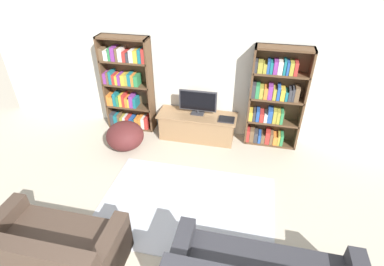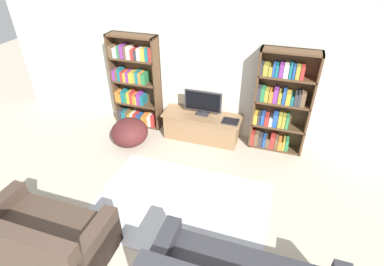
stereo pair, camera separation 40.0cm
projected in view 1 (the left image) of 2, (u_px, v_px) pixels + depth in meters
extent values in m
cube|color=silver|center=(209.00, 70.00, 5.47)|extent=(8.80, 0.06, 2.60)
cube|color=#513823|center=(106.00, 83.00, 5.87)|extent=(0.04, 0.30, 1.87)
cube|color=#513823|center=(151.00, 87.00, 5.71)|extent=(0.04, 0.30, 1.87)
cube|color=#513823|center=(131.00, 82.00, 5.90)|extent=(0.96, 0.04, 1.87)
cube|color=#513823|center=(122.00, 37.00, 5.29)|extent=(0.96, 0.30, 0.04)
cube|color=#513823|center=(133.00, 125.00, 6.29)|extent=(0.92, 0.30, 0.04)
cube|color=#333338|center=(114.00, 117.00, 6.27)|extent=(0.08, 0.24, 0.26)
cube|color=#196B75|center=(118.00, 118.00, 6.27)|extent=(0.08, 0.24, 0.23)
cube|color=brown|center=(121.00, 118.00, 6.25)|extent=(0.04, 0.24, 0.26)
cube|color=#9E9333|center=(123.00, 120.00, 6.25)|extent=(0.06, 0.24, 0.19)
cube|color=silver|center=(126.00, 120.00, 6.24)|extent=(0.05, 0.24, 0.22)
cube|color=#B72D28|center=(129.00, 120.00, 6.22)|extent=(0.07, 0.24, 0.21)
cube|color=#234C99|center=(132.00, 121.00, 6.22)|extent=(0.06, 0.24, 0.20)
cube|color=#196B75|center=(135.00, 122.00, 6.21)|extent=(0.04, 0.24, 0.17)
cube|color=orange|center=(138.00, 121.00, 6.19)|extent=(0.08, 0.24, 0.21)
cube|color=orange|center=(141.00, 121.00, 6.17)|extent=(0.05, 0.24, 0.25)
cube|color=silver|center=(144.00, 122.00, 6.16)|extent=(0.07, 0.24, 0.23)
cube|color=#B72D28|center=(148.00, 122.00, 6.14)|extent=(0.07, 0.24, 0.25)
cube|color=#513823|center=(131.00, 106.00, 6.04)|extent=(0.92, 0.30, 0.04)
cube|color=orange|center=(110.00, 98.00, 6.03)|extent=(0.04, 0.24, 0.21)
cube|color=orange|center=(113.00, 99.00, 6.03)|extent=(0.08, 0.24, 0.18)
cube|color=#196B75|center=(116.00, 98.00, 5.99)|extent=(0.06, 0.24, 0.26)
cube|color=#2D7F47|center=(119.00, 100.00, 6.00)|extent=(0.05, 0.24, 0.20)
cube|color=gold|center=(122.00, 99.00, 5.98)|extent=(0.06, 0.24, 0.24)
cube|color=#B72D28|center=(125.00, 99.00, 5.96)|extent=(0.05, 0.24, 0.25)
cube|color=orange|center=(128.00, 101.00, 5.97)|extent=(0.05, 0.24, 0.19)
cube|color=gold|center=(130.00, 101.00, 5.97)|extent=(0.04, 0.24, 0.17)
cube|color=#7F338C|center=(133.00, 100.00, 5.93)|extent=(0.08, 0.24, 0.25)
cube|color=#196B75|center=(136.00, 102.00, 5.94)|extent=(0.06, 0.24, 0.19)
cube|color=#513823|center=(128.00, 84.00, 5.78)|extent=(0.92, 0.30, 0.04)
cube|color=#7F338C|center=(107.00, 77.00, 5.78)|extent=(0.06, 0.24, 0.20)
cube|color=brown|center=(110.00, 76.00, 5.76)|extent=(0.04, 0.24, 0.23)
cube|color=#196B75|center=(112.00, 76.00, 5.74)|extent=(0.06, 0.24, 0.25)
cube|color=#B72D28|center=(115.00, 78.00, 5.75)|extent=(0.05, 0.24, 0.19)
cube|color=gold|center=(118.00, 79.00, 5.74)|extent=(0.05, 0.24, 0.18)
cube|color=#7F338C|center=(121.00, 78.00, 5.72)|extent=(0.05, 0.24, 0.20)
cube|color=gold|center=(125.00, 79.00, 5.71)|extent=(0.08, 0.24, 0.20)
cube|color=#9E9333|center=(128.00, 79.00, 5.69)|extent=(0.05, 0.24, 0.22)
cube|color=#196B75|center=(131.00, 78.00, 5.68)|extent=(0.06, 0.24, 0.23)
cube|color=orange|center=(134.00, 79.00, 5.67)|extent=(0.05, 0.24, 0.22)
cube|color=#2D7F47|center=(137.00, 80.00, 5.66)|extent=(0.08, 0.24, 0.20)
cube|color=#513823|center=(125.00, 61.00, 5.52)|extent=(0.92, 0.30, 0.04)
cube|color=brown|center=(103.00, 53.00, 5.51)|extent=(0.07, 0.24, 0.22)
cube|color=silver|center=(108.00, 54.00, 5.51)|extent=(0.08, 0.24, 0.18)
cube|color=#2D7F47|center=(111.00, 53.00, 5.48)|extent=(0.04, 0.24, 0.23)
cube|color=#7F338C|center=(115.00, 53.00, 5.46)|extent=(0.08, 0.24, 0.25)
cube|color=brown|center=(118.00, 54.00, 5.46)|extent=(0.04, 0.24, 0.23)
cube|color=silver|center=(122.00, 54.00, 5.44)|extent=(0.08, 0.24, 0.23)
cube|color=#B72D28|center=(126.00, 55.00, 5.44)|extent=(0.06, 0.24, 0.19)
cube|color=#333338|center=(129.00, 56.00, 5.44)|extent=(0.05, 0.24, 0.17)
cube|color=silver|center=(133.00, 55.00, 5.41)|extent=(0.08, 0.24, 0.22)
cube|color=gold|center=(137.00, 55.00, 5.39)|extent=(0.08, 0.24, 0.22)
cube|color=#196B75|center=(141.00, 55.00, 5.37)|extent=(0.06, 0.24, 0.24)
cube|color=#B72D28|center=(145.00, 55.00, 5.36)|extent=(0.08, 0.24, 0.26)
cube|color=#513823|center=(250.00, 97.00, 5.37)|extent=(0.04, 0.30, 1.87)
cube|color=#513823|center=(304.00, 102.00, 5.20)|extent=(0.04, 0.30, 1.87)
cube|color=#513823|center=(276.00, 96.00, 5.39)|extent=(0.96, 0.04, 1.87)
cube|color=#513823|center=(285.00, 48.00, 4.78)|extent=(0.96, 0.30, 0.04)
cube|color=#513823|center=(269.00, 142.00, 5.79)|extent=(0.92, 0.30, 0.04)
cube|color=#B72D28|center=(248.00, 134.00, 5.77)|extent=(0.05, 0.24, 0.25)
cube|color=brown|center=(252.00, 134.00, 5.76)|extent=(0.08, 0.24, 0.25)
cube|color=#333338|center=(256.00, 135.00, 5.76)|extent=(0.07, 0.24, 0.21)
cube|color=#234C99|center=(259.00, 136.00, 5.75)|extent=(0.05, 0.24, 0.18)
cube|color=brown|center=(263.00, 137.00, 5.74)|extent=(0.07, 0.24, 0.18)
cube|color=#B72D28|center=(267.00, 136.00, 5.71)|extent=(0.08, 0.24, 0.25)
cube|color=brown|center=(271.00, 137.00, 5.70)|extent=(0.05, 0.24, 0.22)
cube|color=orange|center=(275.00, 138.00, 5.70)|extent=(0.08, 0.24, 0.18)
cube|color=#9E9333|center=(279.00, 138.00, 5.68)|extent=(0.04, 0.24, 0.21)
cube|color=#2D7F47|center=(281.00, 138.00, 5.67)|extent=(0.05, 0.24, 0.22)
cube|color=#513823|center=(273.00, 121.00, 5.53)|extent=(0.92, 0.30, 0.04)
cube|color=gold|center=(251.00, 114.00, 5.53)|extent=(0.07, 0.24, 0.18)
cube|color=#333338|center=(254.00, 114.00, 5.52)|extent=(0.05, 0.24, 0.19)
cube|color=#234C99|center=(258.00, 114.00, 5.50)|extent=(0.06, 0.24, 0.21)
cube|color=#B72D28|center=(262.00, 116.00, 5.50)|extent=(0.07, 0.24, 0.17)
cube|color=silver|center=(266.00, 116.00, 5.49)|extent=(0.06, 0.24, 0.17)
cube|color=#234C99|center=(270.00, 114.00, 5.45)|extent=(0.08, 0.24, 0.25)
cube|color=#9E9333|center=(275.00, 115.00, 5.44)|extent=(0.06, 0.24, 0.24)
cube|color=#9E9333|center=(278.00, 116.00, 5.43)|extent=(0.05, 0.24, 0.23)
cube|color=#2D7F47|center=(282.00, 116.00, 5.42)|extent=(0.05, 0.24, 0.23)
cube|color=#513823|center=(277.00, 98.00, 5.27)|extent=(0.92, 0.30, 0.04)
cube|color=#333338|center=(254.00, 89.00, 5.26)|extent=(0.06, 0.24, 0.25)
cube|color=#2D7F47|center=(258.00, 90.00, 5.25)|extent=(0.06, 0.24, 0.24)
cube|color=#9E9333|center=(261.00, 91.00, 5.25)|extent=(0.07, 0.24, 0.21)
cube|color=orange|center=(266.00, 92.00, 5.23)|extent=(0.06, 0.24, 0.20)
cube|color=#7F338C|center=(270.00, 91.00, 5.21)|extent=(0.08, 0.24, 0.24)
cube|color=#9E9333|center=(275.00, 92.00, 5.21)|extent=(0.06, 0.24, 0.20)
cube|color=#234C99|center=(278.00, 92.00, 5.18)|extent=(0.05, 0.24, 0.24)
cube|color=gold|center=(283.00, 93.00, 5.18)|extent=(0.07, 0.24, 0.20)
cube|color=#196B75|center=(286.00, 95.00, 5.18)|extent=(0.04, 0.24, 0.16)
cube|color=#333338|center=(290.00, 94.00, 5.16)|extent=(0.05, 0.24, 0.21)
cube|color=#333338|center=(293.00, 93.00, 5.14)|extent=(0.04, 0.24, 0.23)
cube|color=brown|center=(297.00, 93.00, 5.13)|extent=(0.07, 0.24, 0.25)
cube|color=#513823|center=(281.00, 73.00, 5.02)|extent=(0.92, 0.30, 0.04)
cube|color=#333338|center=(256.00, 65.00, 5.02)|extent=(0.04, 0.24, 0.20)
cube|color=#9E9333|center=(261.00, 66.00, 5.01)|extent=(0.08, 0.24, 0.18)
cube|color=#9E9333|center=(265.00, 67.00, 5.00)|extent=(0.06, 0.24, 0.16)
cube|color=#234C99|center=(269.00, 66.00, 4.98)|extent=(0.04, 0.24, 0.21)
cube|color=#196B75|center=(272.00, 66.00, 4.97)|extent=(0.05, 0.24, 0.19)
cube|color=#7F338C|center=(276.00, 66.00, 4.95)|extent=(0.07, 0.24, 0.22)
cube|color=silver|center=(280.00, 66.00, 4.94)|extent=(0.08, 0.24, 0.22)
cube|color=#196B75|center=(285.00, 66.00, 4.92)|extent=(0.04, 0.24, 0.24)
cube|color=#234C99|center=(288.00, 67.00, 4.92)|extent=(0.04, 0.24, 0.21)
cube|color=#9E9333|center=(292.00, 67.00, 4.91)|extent=(0.06, 0.24, 0.21)
cube|color=#B72D28|center=(296.00, 68.00, 4.90)|extent=(0.06, 0.24, 0.22)
cube|color=#8E6B47|center=(197.00, 127.00, 5.82)|extent=(1.41, 0.49, 0.48)
cube|color=#8E6B47|center=(197.00, 116.00, 5.68)|extent=(1.50, 0.52, 0.04)
cube|color=#2D2D33|center=(198.00, 113.00, 5.69)|extent=(0.24, 0.16, 0.03)
cylinder|color=#2D2D33|center=(198.00, 111.00, 5.67)|extent=(0.04, 0.04, 0.05)
cube|color=#2D2D33|center=(198.00, 101.00, 5.55)|extent=(0.71, 0.04, 0.40)
cube|color=black|center=(198.00, 101.00, 5.53)|extent=(0.66, 0.00, 0.36)
cube|color=#28282D|center=(226.00, 119.00, 5.50)|extent=(0.29, 0.23, 0.02)
cube|color=black|center=(227.00, 119.00, 5.49)|extent=(0.28, 0.22, 0.00)
cube|color=#B2B7C1|center=(186.00, 206.00, 4.42)|extent=(2.54, 1.76, 0.02)
cube|color=#423328|center=(56.00, 252.00, 3.55)|extent=(1.57, 0.88, 0.41)
cube|color=#423328|center=(26.00, 257.00, 3.04)|extent=(1.57, 0.18, 0.40)
cube|color=#423328|center=(3.00, 237.00, 3.63)|extent=(0.18, 0.88, 0.59)
cube|color=#423328|center=(109.00, 259.00, 3.38)|extent=(0.18, 0.88, 0.59)
cube|color=#2D2D33|center=(180.00, 264.00, 3.32)|extent=(0.18, 0.82, 0.60)
ellipsoid|color=#4C1E1E|center=(125.00, 136.00, 5.53)|extent=(0.69, 0.69, 0.52)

